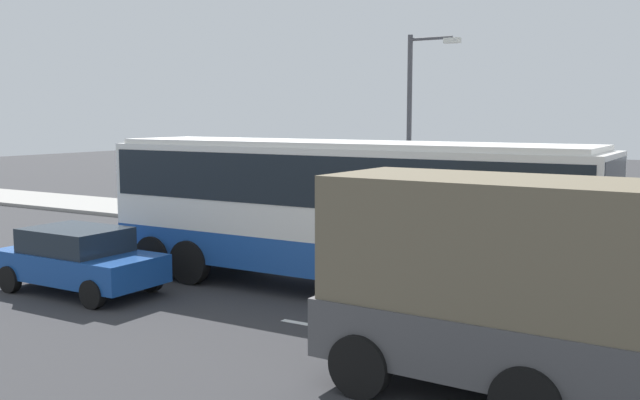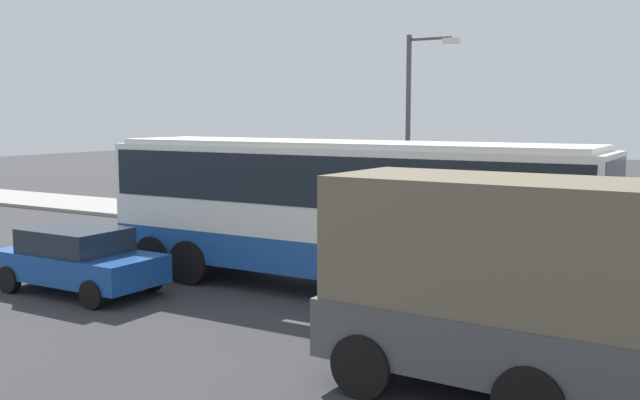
{
  "view_description": "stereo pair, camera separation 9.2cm",
  "coord_description": "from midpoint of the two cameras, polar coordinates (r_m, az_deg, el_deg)",
  "views": [
    {
      "loc": [
        6.46,
        -14.15,
        4.14
      ],
      "look_at": [
        -2.32,
        0.39,
        2.16
      ],
      "focal_mm": 40.41,
      "sensor_mm": 36.0,
      "label": 1
    },
    {
      "loc": [
        6.38,
        -14.19,
        4.14
      ],
      "look_at": [
        -2.32,
        0.39,
        2.16
      ],
      "focal_mm": 40.41,
      "sensor_mm": 36.0,
      "label": 2
    }
  ],
  "objects": [
    {
      "name": "car_blue_saloon",
      "position": [
        17.92,
        -18.42,
        -4.42
      ],
      "size": [
        4.11,
        1.99,
        1.53
      ],
      "rotation": [
        0.0,
        0.0,
        0.0
      ],
      "color": "#194799",
      "rests_on": "ground_plane"
    },
    {
      "name": "sidewalk_curb",
      "position": [
        24.03,
        15.21,
        -3.32
      ],
      "size": [
        80.0,
        4.0,
        0.15
      ],
      "primitive_type": "cube",
      "color": "gray",
      "rests_on": "ground_plane"
    },
    {
      "name": "pedestrian_near_curb",
      "position": [
        24.59,
        6.87,
        -0.41
      ],
      "size": [
        0.32,
        0.32,
        1.7
      ],
      "rotation": [
        0.0,
        0.0,
        3.92
      ],
      "color": "black",
      "rests_on": "sidewalk_curb"
    },
    {
      "name": "lane_centreline",
      "position": [
        18.13,
        -16.26,
        -6.81
      ],
      "size": [
        24.99,
        0.16,
        0.01
      ],
      "color": "white",
      "rests_on": "ground_plane"
    },
    {
      "name": "ground_plane",
      "position": [
        16.1,
        6.6,
        -8.29
      ],
      "size": [
        120.0,
        120.0,
        0.0
      ],
      "primitive_type": "plane",
      "color": "#333335"
    },
    {
      "name": "coach_bus",
      "position": [
        16.81,
        1.82,
        0.05
      ],
      "size": [
        11.99,
        2.82,
        3.56
      ],
      "rotation": [
        0.0,
        0.0,
        -0.0
      ],
      "color": "#1E4C9E",
      "rests_on": "ground_plane"
    },
    {
      "name": "street_lamp",
      "position": [
        23.32,
        7.6,
        6.09
      ],
      "size": [
        1.73,
        0.24,
        6.55
      ],
      "color": "#47474C",
      "rests_on": "sidewalk_curb"
    },
    {
      "name": "cargo_truck",
      "position": [
        10.7,
        17.85,
        -6.84
      ],
      "size": [
        7.21,
        2.69,
        3.26
      ],
      "rotation": [
        0.0,
        0.0,
        -0.03
      ],
      "color": "navy",
      "rests_on": "ground_plane"
    }
  ]
}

